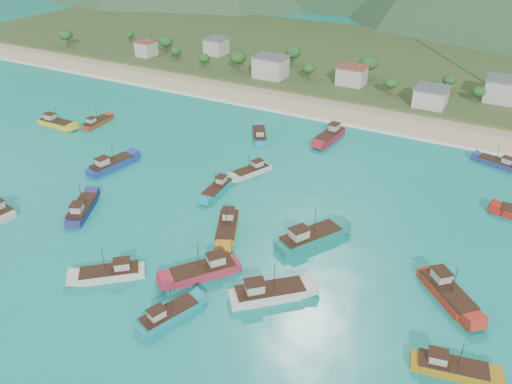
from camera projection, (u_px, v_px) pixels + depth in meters
The scene contains 23 objects.
ground at pixel (196, 243), 94.82m from camera, with size 600.00×600.00×0.00m, color #0B817C.
beach at pixel (340, 111), 154.94m from camera, with size 400.00×18.00×1.20m, color beige.
land at pixel (392, 63), 201.36m from camera, with size 400.00×110.00×2.40m, color #385123.
surf_line at pixel (329, 121), 147.71m from camera, with size 400.00×2.50×0.08m, color white.
village at pixel (419, 85), 162.10m from camera, with size 215.03×28.82×7.15m.
vegetation at pixel (343, 71), 174.12m from camera, with size 273.41×25.85×8.66m.
boat_1 at pixel (96, 123), 145.00m from camera, with size 3.49×9.88×5.74m.
boat_2 at pixel (450, 368), 68.51m from camera, with size 10.76×5.15×6.12m.
boat_4 at pixel (309, 238), 94.41m from camera, with size 10.19×13.59×7.93m.
boat_5 at pixel (204, 271), 86.26m from camera, with size 10.38×11.87×7.23m.
boat_6 at pixel (111, 274), 85.81m from camera, with size 10.59×9.63×6.55m.
boat_7 at pixel (111, 165), 121.15m from camera, with size 5.71×12.46×7.10m.
boat_9 at pixel (498, 164), 122.24m from camera, with size 10.41×5.85×5.90m.
boat_11 at pixel (447, 293), 81.40m from camera, with size 11.19×11.36×7.27m.
boat_12 at pixel (217, 189), 111.34m from camera, with size 3.63×10.23×5.95m.
boat_13 at pixel (227, 228), 97.90m from camera, with size 8.09×12.04×6.90m.
boat_14 at pixel (56, 123), 144.09m from camera, with size 11.51×3.41×6.80m.
boat_16 at pixel (168, 315), 77.28m from camera, with size 6.39×10.59×6.02m.
boat_18 at pixel (82, 210), 103.66m from camera, with size 8.07×11.75×6.75m.
boat_22 at pixel (330, 136), 135.95m from camera, with size 4.63×12.72×7.37m.
boat_23 at pixel (268, 294), 81.24m from camera, with size 11.77×11.14×7.40m.
boat_24 at pixel (252, 171), 118.72m from camera, with size 6.66×10.41×5.94m.
boat_27 at pixel (259, 136), 136.81m from camera, with size 8.45×11.04×6.47m.
Camera 1 is at (46.63, -62.42, 56.10)m, focal length 35.00 mm.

